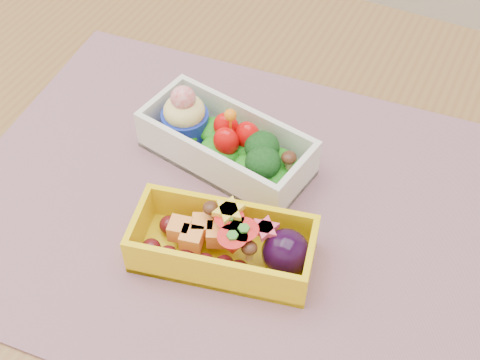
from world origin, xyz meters
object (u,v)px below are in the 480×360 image
at_px(bento_white, 226,143).
at_px(bento_yellow, 227,244).
at_px(table, 219,247).
at_px(placemat, 231,206).

xyz_separation_m(bento_white, bento_yellow, (0.06, -0.11, -0.00)).
height_order(table, placemat, placemat).
height_order(placemat, bento_yellow, bento_yellow).
distance_m(placemat, bento_white, 0.07).
xyz_separation_m(table, placemat, (0.02, -0.01, 0.10)).
distance_m(bento_white, bento_yellow, 0.13).
bearing_deg(placemat, bento_yellow, -66.41).
bearing_deg(bento_white, table, -66.54).
height_order(bento_white, bento_yellow, bento_white).
bearing_deg(table, bento_yellow, -55.38).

